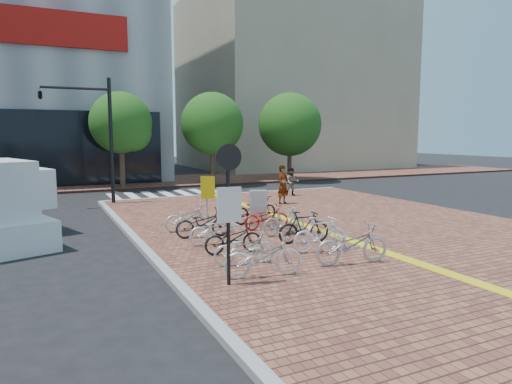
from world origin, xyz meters
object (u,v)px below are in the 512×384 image
bike_8 (304,227)px  bike_3 (217,229)px  bike_1 (245,248)px  bike_10 (266,217)px  pedestrian_a (283,185)px  traffic_light_pole (79,117)px  bike_11 (255,210)px  box_truck (1,205)px  bike_0 (263,256)px  bike_9 (284,221)px  bike_2 (233,238)px  notice_sign (229,197)px  bike_7 (320,234)px  pedestrian_b (292,182)px  bike_6 (352,244)px  utility_box (258,208)px  yellow_sign (207,192)px  bike_5 (188,217)px

bike_8 → bike_3: bearing=76.4°
bike_1 → bike_10: bike_10 is taller
pedestrian_a → traffic_light_pole: bearing=130.9°
bike_11 → box_truck: box_truck is taller
bike_10 → bike_11: 1.26m
bike_3 → bike_8: 2.65m
bike_0 → pedestrian_a: (5.90, 9.79, 0.44)m
bike_8 → bike_9: size_ratio=1.03×
bike_0 → bike_2: 2.26m
bike_1 → bike_9: bearing=-38.4°
bike_3 → notice_sign: bearing=164.1°
bike_2 → bike_9: 2.81m
bike_1 → bike_9: (2.58, 2.58, 0.05)m
bike_10 → pedestrian_a: size_ratio=0.88×
bike_7 → notice_sign: notice_sign is taller
bike_2 → box_truck: bearing=54.5°
notice_sign → box_truck: (-4.80, 7.15, -0.84)m
pedestrian_a → traffic_light_pole: (-8.68, 3.86, 3.19)m
bike_7 → pedestrian_b: 12.03m
traffic_light_pole → bike_10: bearing=-59.4°
pedestrian_a → bike_2: bearing=-152.2°
bike_6 → bike_10: bike_6 is taller
bike_6 → traffic_light_pole: bearing=29.8°
bike_7 → box_truck: 9.94m
bike_0 → bike_3: bike_0 is taller
bike_1 → notice_sign: (-0.96, -1.33, 1.52)m
bike_0 → bike_8: bearing=-37.1°
pedestrian_b → utility_box: 8.61m
bike_0 → bike_7: 2.83m
bike_6 → pedestrian_b: pedestrian_b is taller
utility_box → bike_0: bearing=-114.5°
bike_11 → notice_sign: bearing=138.5°
utility_box → yellow_sign: size_ratio=0.71×
bike_9 → bike_10: size_ratio=0.98×
bike_10 → utility_box: size_ratio=1.25×
bike_9 → bike_3: bearing=91.2°
bike_0 → notice_sign: notice_sign is taller
yellow_sign → bike_6: bearing=-73.4°
bike_2 → utility_box: bearing=-33.1°
bike_0 → bike_7: (2.48, 1.37, 0.02)m
bike_1 → traffic_light_pole: 13.37m
bike_0 → bike_1: bearing=8.3°
bike_0 → bike_8: 3.58m
utility_box → box_truck: bearing=169.3°
bike_11 → pedestrian_a: bearing=-52.5°
bike_1 → utility_box: bearing=-23.1°
yellow_sign → notice_sign: bearing=-105.2°
bike_1 → bike_2: bike_2 is taller
bike_8 → bike_11: bearing=8.3°
bike_8 → bike_5: bearing=46.8°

